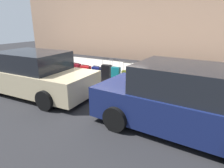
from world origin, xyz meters
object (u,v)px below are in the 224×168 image
(suitcase_olive_4, at_px, (127,79))
(suitcase_silver_3, at_px, (141,79))
(fire_hydrant, at_px, (65,68))
(bollard_post, at_px, (51,67))
(suitcase_red_1, at_px, (170,87))
(suitcase_teal_5, at_px, (116,76))
(parked_car_beige_1, at_px, (34,74))
(suitcase_navy_0, at_px, (189,90))
(suitcase_maroon_2, at_px, (155,83))
(suitcase_navy_7, at_px, (96,74))
(parked_car_navy_0, at_px, (183,101))
(suitcase_black_6, at_px, (106,74))
(suitcase_red_8, at_px, (86,73))
(suitcase_maroon_9, at_px, (77,71))

(suitcase_olive_4, bearing_deg, suitcase_silver_3, -168.01)
(fire_hydrant, distance_m, bollard_post, 0.81)
(suitcase_red_1, distance_m, suitcase_teal_5, 2.19)
(parked_car_beige_1, bearing_deg, suitcase_navy_0, -158.99)
(suitcase_olive_4, bearing_deg, suitcase_maroon_2, -179.31)
(suitcase_silver_3, xyz_separation_m, suitcase_navy_7, (2.03, 0.06, -0.06))
(suitcase_olive_4, height_order, parked_car_navy_0, parked_car_navy_0)
(suitcase_maroon_2, distance_m, fire_hydrant, 4.34)
(suitcase_black_6, xyz_separation_m, bollard_post, (3.04, 0.18, -0.00))
(suitcase_navy_7, distance_m, parked_car_beige_1, 2.51)
(parked_car_navy_0, bearing_deg, parked_car_beige_1, -0.00)
(suitcase_navy_0, relative_size, suitcase_red_1, 0.93)
(suitcase_maroon_2, height_order, parked_car_beige_1, parked_car_beige_1)
(suitcase_maroon_2, bearing_deg, suitcase_navy_7, -0.89)
(bollard_post, relative_size, parked_car_navy_0, 0.17)
(suitcase_red_1, xyz_separation_m, suitcase_black_6, (2.68, -0.09, 0.11))
(suitcase_navy_0, distance_m, fire_hydrant, 5.54)
(suitcase_olive_4, relative_size, suitcase_teal_5, 0.93)
(suitcase_navy_0, relative_size, suitcase_red_8, 1.14)
(suitcase_silver_3, distance_m, parked_car_navy_0, 2.86)
(suitcase_silver_3, height_order, suitcase_olive_4, suitcase_silver_3)
(suitcase_olive_4, distance_m, suitcase_black_6, 0.99)
(suitcase_olive_4, distance_m, suitcase_red_8, 2.00)
(suitcase_red_8, height_order, parked_car_navy_0, parked_car_navy_0)
(suitcase_silver_3, relative_size, suitcase_maroon_9, 1.47)
(suitcase_silver_3, xyz_separation_m, suitcase_maroon_9, (3.08, 0.08, -0.05))
(suitcase_black_6, xyz_separation_m, parked_car_navy_0, (-3.43, 2.08, 0.25))
(suitcase_maroon_9, bearing_deg, parked_car_navy_0, 157.74)
(suitcase_teal_5, xyz_separation_m, suitcase_red_8, (1.50, 0.00, -0.06))
(suitcase_olive_4, height_order, suitcase_teal_5, suitcase_teal_5)
(suitcase_navy_0, distance_m, parked_car_beige_1, 5.58)
(suitcase_silver_3, relative_size, parked_car_beige_1, 0.22)
(suitcase_maroon_2, distance_m, parked_car_navy_0, 2.44)
(suitcase_maroon_9, bearing_deg, suitcase_maroon_2, 179.65)
(suitcase_black_6, bearing_deg, suitcase_red_1, 178.06)
(fire_hydrant, relative_size, parked_car_navy_0, 0.17)
(suitcase_navy_0, relative_size, suitcase_maroon_2, 1.16)
(suitcase_navy_0, height_order, suitcase_navy_7, suitcase_navy_0)
(suitcase_maroon_2, xyz_separation_m, suitcase_maroon_9, (3.65, -0.02, 0.02))
(parked_car_navy_0, bearing_deg, suitcase_silver_3, -48.16)
(suitcase_red_8, bearing_deg, suitcase_maroon_2, -179.62)
(suitcase_olive_4, height_order, suitcase_red_8, suitcase_olive_4)
(suitcase_navy_0, relative_size, fire_hydrant, 1.05)
(bollard_post, bearing_deg, suitcase_navy_0, -179.12)
(suitcase_navy_0, relative_size, suitcase_olive_4, 0.80)
(suitcase_olive_4, xyz_separation_m, parked_car_navy_0, (-2.45, 2.00, 0.30))
(suitcase_navy_0, xyz_separation_m, suitcase_red_8, (4.31, -0.00, 0.06))
(suitcase_olive_4, relative_size, suitcase_navy_7, 1.42)
(suitcase_maroon_2, xyz_separation_m, fire_hydrant, (4.34, -0.03, 0.08))
(bollard_post, bearing_deg, suitcase_silver_3, -177.23)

